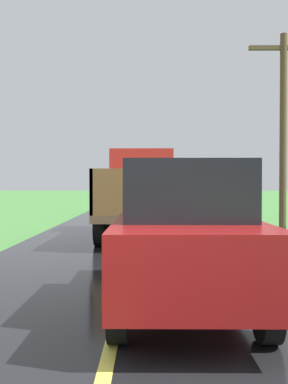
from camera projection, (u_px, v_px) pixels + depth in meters
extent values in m
cube|color=#2D2D30|center=(141.00, 218.00, 12.56)|extent=(0.90, 5.51, 0.24)
cube|color=brown|center=(141.00, 212.00, 12.56)|extent=(2.30, 5.80, 0.20)
cube|color=red|center=(142.00, 178.00, 14.48)|extent=(2.10, 1.90, 1.90)
cube|color=black|center=(142.00, 169.00, 15.43)|extent=(1.78, 0.02, 0.76)
cube|color=brown|center=(100.00, 191.00, 11.58)|extent=(0.08, 3.85, 1.10)
cube|color=brown|center=(180.00, 191.00, 11.56)|extent=(0.08, 3.85, 1.10)
cube|color=brown|center=(139.00, 192.00, 9.68)|extent=(2.30, 0.08, 1.10)
cube|color=brown|center=(141.00, 190.00, 13.45)|extent=(2.30, 0.08, 1.10)
cylinder|color=black|center=(111.00, 217.00, 14.37)|extent=(0.28, 1.00, 1.00)
cylinder|color=black|center=(172.00, 217.00, 14.35)|extent=(0.28, 1.00, 1.00)
cylinder|color=black|center=(100.00, 227.00, 10.98)|extent=(0.28, 1.00, 1.00)
cylinder|color=black|center=(180.00, 227.00, 10.96)|extent=(0.28, 1.00, 1.00)
ellipsoid|color=#7BBA31|center=(111.00, 192.00, 11.44)|extent=(0.54, 0.54, 0.45)
ellipsoid|color=#6DBD27|center=(171.00, 205.00, 10.30)|extent=(0.55, 0.71, 0.51)
ellipsoid|color=#6EAF35|center=(118.00, 180.00, 12.73)|extent=(0.44, 0.44, 0.49)
ellipsoid|color=#7DB237|center=(149.00, 193.00, 11.48)|extent=(0.58, 0.74, 0.37)
ellipsoid|color=#81C031|center=(162.00, 203.00, 11.29)|extent=(0.50, 0.54, 0.51)
ellipsoid|color=#7CBB37|center=(112.00, 181.00, 12.16)|extent=(0.45, 0.46, 0.40)
ellipsoid|color=#84B82B|center=(154.00, 201.00, 12.93)|extent=(0.59, 0.65, 0.37)
ellipsoid|color=#76B826|center=(170.00, 180.00, 11.68)|extent=(0.57, 0.62, 0.50)
ellipsoid|color=#74BE21|center=(161.00, 207.00, 10.69)|extent=(0.51, 0.48, 0.45)
ellipsoid|color=#6FC12B|center=(161.00, 207.00, 10.81)|extent=(0.54, 0.64, 0.44)
cube|color=#2D2D30|center=(150.00, 201.00, 24.62)|extent=(0.90, 5.51, 0.24)
cube|color=brown|center=(150.00, 198.00, 24.61)|extent=(2.30, 5.80, 0.20)
cube|color=gold|center=(150.00, 180.00, 26.54)|extent=(2.10, 1.90, 1.90)
cube|color=black|center=(150.00, 176.00, 27.49)|extent=(1.79, 0.02, 0.76)
cube|color=#2D517F|center=(131.00, 187.00, 23.64)|extent=(0.08, 3.85, 1.10)
cube|color=#2D517F|center=(170.00, 187.00, 23.62)|extent=(0.08, 3.85, 1.10)
cube|color=#2D517F|center=(151.00, 187.00, 21.74)|extent=(2.30, 0.08, 1.10)
cube|color=#2D517F|center=(150.00, 187.00, 25.51)|extent=(2.30, 0.08, 1.10)
cylinder|color=black|center=(134.00, 202.00, 26.43)|extent=(0.28, 1.00, 1.00)
cylinder|color=black|center=(167.00, 202.00, 26.41)|extent=(0.28, 1.00, 1.00)
cylinder|color=black|center=(132.00, 204.00, 23.03)|extent=(0.28, 1.00, 1.00)
cylinder|color=black|center=(169.00, 204.00, 23.02)|extent=(0.28, 1.00, 1.00)
ellipsoid|color=#74B938|center=(165.00, 188.00, 24.60)|extent=(0.58, 0.65, 0.52)
ellipsoid|color=#86AF26|center=(138.00, 182.00, 23.48)|extent=(0.53, 0.65, 0.42)
ellipsoid|color=#7EAC2D|center=(150.00, 187.00, 24.25)|extent=(0.50, 0.51, 0.47)
ellipsoid|color=#71AF31|center=(137.00, 183.00, 22.53)|extent=(0.53, 0.49, 0.49)
ellipsoid|color=#78BF2E|center=(158.00, 182.00, 22.42)|extent=(0.48, 0.54, 0.42)
ellipsoid|color=#82AC36|center=(144.00, 182.00, 23.17)|extent=(0.51, 0.54, 0.48)
ellipsoid|color=#6EB832|center=(152.00, 188.00, 24.56)|extent=(0.41, 0.43, 0.40)
ellipsoid|color=#7BBE31|center=(140.00, 195.00, 22.35)|extent=(0.45, 0.56, 0.43)
ellipsoid|color=#81A937|center=(137.00, 188.00, 22.03)|extent=(0.45, 0.43, 0.46)
ellipsoid|color=#80AA35|center=(158.00, 183.00, 24.08)|extent=(0.54, 0.52, 0.42)
ellipsoid|color=#74BE22|center=(140.00, 188.00, 22.03)|extent=(0.51, 0.50, 0.37)
ellipsoid|color=#86BC33|center=(139.00, 188.00, 24.18)|extent=(0.43, 0.45, 0.47)
cylinder|color=brown|center=(283.00, 139.00, 11.93)|extent=(0.20, 0.20, 6.02)
cube|color=brown|center=(284.00, 48.00, 11.88)|extent=(1.99, 0.12, 0.12)
cube|color=maroon|center=(182.00, 246.00, 5.55)|extent=(1.70, 4.10, 0.80)
cube|color=black|center=(184.00, 190.00, 5.33)|extent=(1.44, 2.05, 0.70)
cylinder|color=black|center=(129.00, 264.00, 6.83)|extent=(0.20, 0.64, 0.64)
cylinder|color=black|center=(223.00, 264.00, 6.82)|extent=(0.20, 0.64, 0.64)
cylinder|color=black|center=(118.00, 312.00, 4.29)|extent=(0.20, 0.64, 0.64)
cylinder|color=black|center=(267.00, 312.00, 4.28)|extent=(0.20, 0.64, 0.64)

